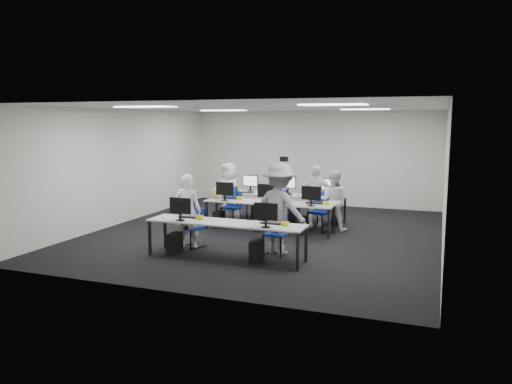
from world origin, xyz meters
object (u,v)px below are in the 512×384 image
at_px(chair_7, 325,216).
at_px(student_0, 188,211).
at_px(student_3, 315,196).
at_px(chair_0, 193,235).
at_px(student_2, 229,192).
at_px(photographer, 279,209).
at_px(chair_1, 276,242).
at_px(chair_3, 275,216).
at_px(desk_front, 226,225).
at_px(chair_2, 232,214).
at_px(chair_6, 279,214).
at_px(chair_4, 320,219).
at_px(chair_5, 235,210).
at_px(desk_mid, 269,204).
at_px(student_1, 333,200).

xyz_separation_m(chair_7, student_0, (-2.31, -2.96, 0.49)).
xyz_separation_m(chair_7, student_3, (-0.29, 0.11, 0.49)).
height_order(chair_0, student_0, student_0).
bearing_deg(student_2, chair_0, -59.51).
bearing_deg(photographer, chair_1, 67.84).
xyz_separation_m(chair_3, student_2, (-1.42, 0.35, 0.49)).
height_order(desk_front, student_2, student_2).
height_order(chair_1, chair_7, chair_7).
bearing_deg(student_0, chair_2, -95.50).
bearing_deg(chair_6, chair_1, -76.19).
distance_m(chair_4, chair_5, 2.46).
xyz_separation_m(desk_front, chair_3, (-0.01, 3.08, -0.38)).
bearing_deg(student_0, student_3, -131.55).
bearing_deg(chair_2, chair_4, 9.00).
distance_m(desk_front, chair_3, 3.10).
bearing_deg(photographer, chair_0, 16.39).
relative_size(chair_2, chair_3, 0.89).
bearing_deg(student_0, desk_front, 148.01).
bearing_deg(desk_mid, chair_5, 146.36).
relative_size(student_1, student_2, 0.95).
bearing_deg(student_0, photographer, 178.15).
xyz_separation_m(chair_1, student_0, (-1.92, -0.16, 0.53)).
xyz_separation_m(desk_mid, chair_5, (-1.27, 0.84, -0.37)).
height_order(chair_6, chair_7, chair_7).
bearing_deg(chair_5, chair_2, -67.27).
bearing_deg(student_2, student_0, -60.74).
xyz_separation_m(student_3, photographer, (-0.05, -2.85, 0.14)).
bearing_deg(chair_4, chair_0, -113.13).
relative_size(desk_front, student_1, 2.13).
bearing_deg(student_3, chair_6, 176.11).
bearing_deg(chair_5, chair_0, -71.37).
distance_m(chair_0, chair_4, 3.32).
distance_m(chair_7, student_1, 0.52).
bearing_deg(desk_front, student_0, 156.19).
relative_size(chair_0, student_3, 0.53).
relative_size(chair_2, chair_4, 0.92).
bearing_deg(chair_4, student_0, -112.55).
bearing_deg(chair_6, student_0, -113.71).
bearing_deg(photographer, student_2, -36.75).
bearing_deg(student_0, chair_4, -139.39).
xyz_separation_m(chair_0, chair_5, (-0.22, 2.85, 0.05)).
distance_m(chair_0, chair_3, 2.70).
xyz_separation_m(chair_0, student_0, (-0.05, -0.11, 0.53)).
relative_size(chair_2, chair_6, 0.89).
bearing_deg(desk_front, chair_7, 70.46).
height_order(chair_0, chair_3, chair_3).
relative_size(desk_mid, student_3, 2.01).
distance_m(chair_3, chair_5, 1.31).
bearing_deg(student_0, desk_mid, -125.46).
xyz_separation_m(desk_mid, chair_6, (-0.00, 0.78, -0.38)).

